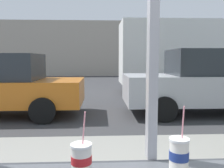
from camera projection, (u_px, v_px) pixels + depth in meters
ground_plane at (108, 99)px, 9.28m from camera, size 60.00×60.00×0.00m
window_wall at (153, 15)px, 1.23m from camera, size 3.11×0.20×2.90m
building_facade_far at (103, 49)px, 22.15m from camera, size 28.00×1.20×5.07m
soda_cup_left at (179, 155)px, 1.12m from camera, size 0.10×0.10×0.33m
soda_cup_right at (81, 159)px, 1.10m from camera, size 0.10×0.10×0.31m
parked_car_silver at (209, 82)px, 6.66m from camera, size 4.67×1.91×1.82m
box_truck at (187, 56)px, 10.82m from camera, size 6.55×2.44×3.22m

